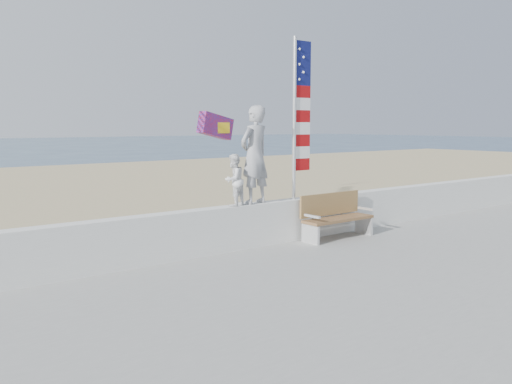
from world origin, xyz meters
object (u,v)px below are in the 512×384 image
at_px(bench, 335,215).
at_px(flag, 299,112).
at_px(child, 234,180).
at_px(adult, 255,155).

height_order(bench, flag, flag).
height_order(child, flag, flag).
distance_m(bench, flag, 2.46).
xyz_separation_m(adult, child, (-0.53, 0.00, -0.49)).
relative_size(adult, flag, 0.58).
height_order(adult, flag, flag).
height_order(adult, bench, adult).
bearing_deg(flag, bench, -32.07).
distance_m(adult, child, 0.72).
distance_m(adult, bench, 2.43).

